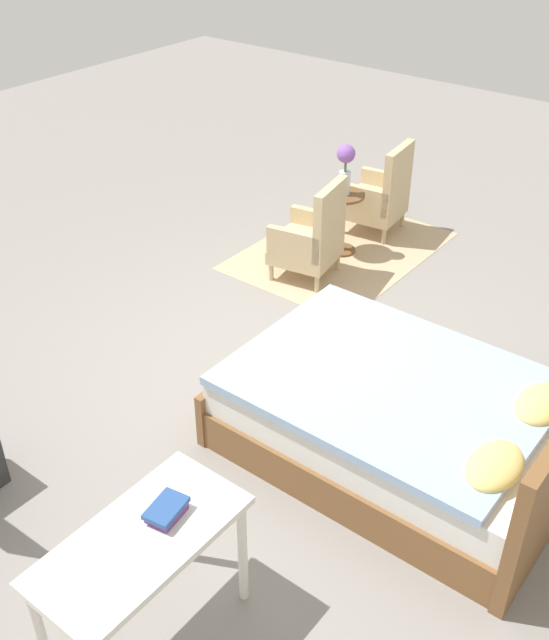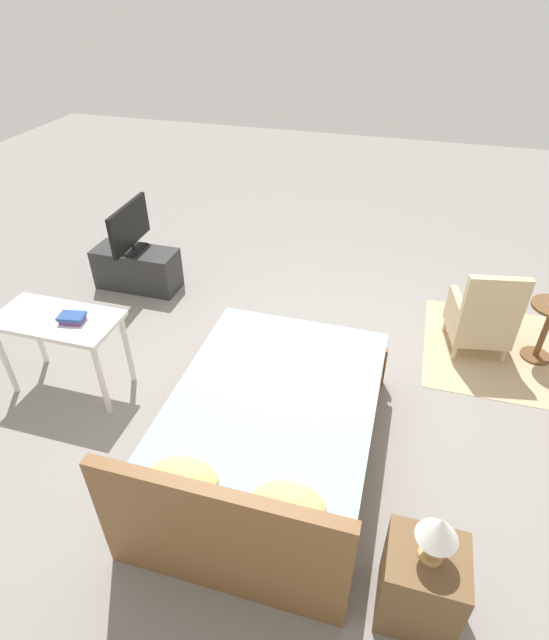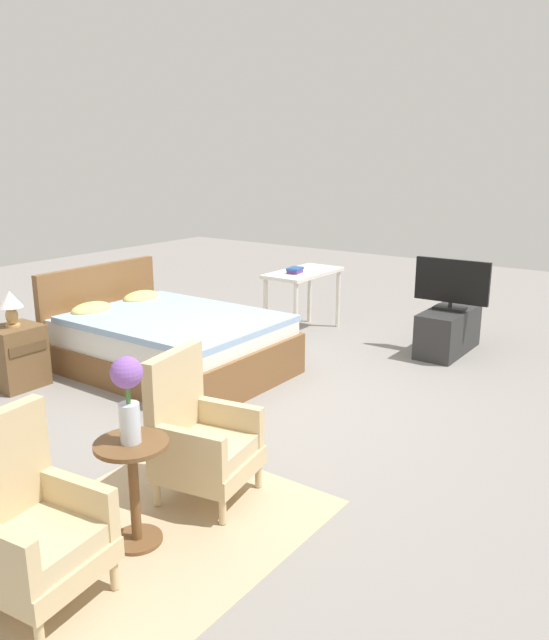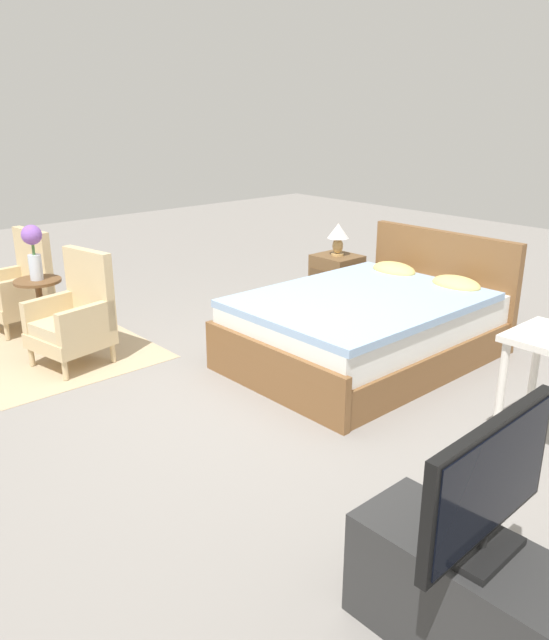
{
  "view_description": "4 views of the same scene",
  "coord_description": "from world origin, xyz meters",
  "px_view_note": "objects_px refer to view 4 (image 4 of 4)",
  "views": [
    {
      "loc": [
        3.43,
        2.71,
        3.47
      ],
      "look_at": [
        0.12,
        0.13,
        0.71
      ],
      "focal_mm": 42.0,
      "sensor_mm": 36.0,
      "label": 1
    },
    {
      "loc": [
        -0.67,
        3.53,
        3.13
      ],
      "look_at": [
        0.3,
        0.1,
        0.58
      ],
      "focal_mm": 28.0,
      "sensor_mm": 36.0,
      "label": 2
    },
    {
      "loc": [
        -4.11,
        -3.17,
        2.08
      ],
      "look_at": [
        0.14,
        -0.11,
        0.69
      ],
      "focal_mm": 35.0,
      "sensor_mm": 36.0,
      "label": 3
    },
    {
      "loc": [
        3.15,
        -2.73,
        2.03
      ],
      "look_at": [
        0.17,
        -0.05,
        0.65
      ],
      "focal_mm": 35.0,
      "sensor_mm": 36.0,
      "label": 4
    }
  ],
  "objects_px": {
    "side_table": "(40,305)",
    "table_lamp": "(338,235)",
    "bed": "(370,325)",
    "tv_stand": "(473,603)",
    "nightstand": "(336,282)",
    "armchair_by_window_right": "(75,319)",
    "tv_flatscreen": "(489,486)",
    "flower_vase": "(33,246)",
    "armchair_by_window_left": "(20,289)"
  },
  "relations": [
    {
      "from": "bed",
      "to": "tv_flatscreen",
      "type": "height_order",
      "value": "tv_flatscreen"
    },
    {
      "from": "bed",
      "to": "nightstand",
      "type": "height_order",
      "value": "bed"
    },
    {
      "from": "table_lamp",
      "to": "tv_stand",
      "type": "bearing_deg",
      "value": -40.47
    },
    {
      "from": "armchair_by_window_right",
      "to": "flower_vase",
      "type": "distance_m",
      "value": 0.78
    },
    {
      "from": "table_lamp",
      "to": "tv_flatscreen",
      "type": "height_order",
      "value": "tv_flatscreen"
    },
    {
      "from": "bed",
      "to": "tv_stand",
      "type": "bearing_deg",
      "value": -42.67
    },
    {
      "from": "armchair_by_window_right",
      "to": "flower_vase",
      "type": "height_order",
      "value": "flower_vase"
    },
    {
      "from": "flower_vase",
      "to": "table_lamp",
      "type": "xyz_separation_m",
      "value": [
        1.02,
        2.72,
        -0.11
      ]
    },
    {
      "from": "armchair_by_window_right",
      "to": "table_lamp",
      "type": "bearing_deg",
      "value": 80.72
    },
    {
      "from": "bed",
      "to": "side_table",
      "type": "bearing_deg",
      "value": -138.33
    },
    {
      "from": "tv_flatscreen",
      "to": "table_lamp",
      "type": "bearing_deg",
      "value": 139.55
    },
    {
      "from": "armchair_by_window_right",
      "to": "tv_stand",
      "type": "relative_size",
      "value": 0.96
    },
    {
      "from": "tv_stand",
      "to": "tv_flatscreen",
      "type": "distance_m",
      "value": 0.52
    },
    {
      "from": "armchair_by_window_right",
      "to": "side_table",
      "type": "relative_size",
      "value": 1.52
    },
    {
      "from": "side_table",
      "to": "tv_stand",
      "type": "bearing_deg",
      "value": -1.66
    },
    {
      "from": "armchair_by_window_left",
      "to": "tv_flatscreen",
      "type": "height_order",
      "value": "tv_flatscreen"
    },
    {
      "from": "side_table",
      "to": "nightstand",
      "type": "height_order",
      "value": "side_table"
    },
    {
      "from": "side_table",
      "to": "bed",
      "type": "bearing_deg",
      "value": 41.67
    },
    {
      "from": "nightstand",
      "to": "table_lamp",
      "type": "height_order",
      "value": "table_lamp"
    },
    {
      "from": "nightstand",
      "to": "bed",
      "type": "bearing_deg",
      "value": -35.7
    },
    {
      "from": "armchair_by_window_right",
      "to": "tv_stand",
      "type": "height_order",
      "value": "armchair_by_window_right"
    },
    {
      "from": "armchair_by_window_right",
      "to": "bed",
      "type": "bearing_deg",
      "value": 49.93
    },
    {
      "from": "bed",
      "to": "flower_vase",
      "type": "height_order",
      "value": "flower_vase"
    },
    {
      "from": "tv_flatscreen",
      "to": "tv_stand",
      "type": "bearing_deg",
      "value": -178.39
    },
    {
      "from": "armchair_by_window_right",
      "to": "nightstand",
      "type": "distance_m",
      "value": 2.7
    },
    {
      "from": "nightstand",
      "to": "tv_flatscreen",
      "type": "height_order",
      "value": "tv_flatscreen"
    },
    {
      "from": "nightstand",
      "to": "tv_flatscreen",
      "type": "relative_size",
      "value": 0.72
    },
    {
      "from": "side_table",
      "to": "table_lamp",
      "type": "xyz_separation_m",
      "value": [
        1.02,
        2.72,
        0.41
      ]
    },
    {
      "from": "armchair_by_window_left",
      "to": "flower_vase",
      "type": "distance_m",
      "value": 0.79
    },
    {
      "from": "armchair_by_window_left",
      "to": "table_lamp",
      "type": "height_order",
      "value": "armchair_by_window_left"
    },
    {
      "from": "bed",
      "to": "side_table",
      "type": "distance_m",
      "value": 2.87
    },
    {
      "from": "side_table",
      "to": "tv_stand",
      "type": "xyz_separation_m",
      "value": [
        4.35,
        -0.13,
        -0.14
      ]
    },
    {
      "from": "bed",
      "to": "nightstand",
      "type": "bearing_deg",
      "value": 144.3
    },
    {
      "from": "side_table",
      "to": "nightstand",
      "type": "relative_size",
      "value": 1.05
    },
    {
      "from": "armchair_by_window_left",
      "to": "tv_stand",
      "type": "bearing_deg",
      "value": -2.04
    },
    {
      "from": "flower_vase",
      "to": "armchair_by_window_left",
      "type": "bearing_deg",
      "value": 175.22
    },
    {
      "from": "armchair_by_window_right",
      "to": "table_lamp",
      "type": "height_order",
      "value": "armchair_by_window_right"
    },
    {
      "from": "flower_vase",
      "to": "bed",
      "type": "bearing_deg",
      "value": 41.67
    },
    {
      "from": "nightstand",
      "to": "table_lamp",
      "type": "xyz_separation_m",
      "value": [
        0.0,
        0.0,
        0.5
      ]
    },
    {
      "from": "armchair_by_window_right",
      "to": "tv_stand",
      "type": "distance_m",
      "value": 3.78
    },
    {
      "from": "nightstand",
      "to": "tv_stand",
      "type": "height_order",
      "value": "nightstand"
    },
    {
      "from": "bed",
      "to": "side_table",
      "type": "xyz_separation_m",
      "value": [
        -2.14,
        -1.91,
        0.08
      ]
    },
    {
      "from": "table_lamp",
      "to": "tv_stand",
      "type": "xyz_separation_m",
      "value": [
        3.33,
        -2.84,
        -0.55
      ]
    },
    {
      "from": "side_table",
      "to": "table_lamp",
      "type": "bearing_deg",
      "value": 69.5
    },
    {
      "from": "armchair_by_window_right",
      "to": "tv_stand",
      "type": "bearing_deg",
      "value": -2.67
    },
    {
      "from": "armchair_by_window_left",
      "to": "tv_flatscreen",
      "type": "distance_m",
      "value": 4.97
    },
    {
      "from": "tv_stand",
      "to": "tv_flatscreen",
      "type": "relative_size",
      "value": 1.2
    },
    {
      "from": "bed",
      "to": "armchair_by_window_right",
      "type": "height_order",
      "value": "bed"
    },
    {
      "from": "bed",
      "to": "armchair_by_window_left",
      "type": "xyz_separation_m",
      "value": [
        -2.74,
        -1.86,
        0.08
      ]
    },
    {
      "from": "armchair_by_window_right",
      "to": "tv_flatscreen",
      "type": "relative_size",
      "value": 1.15
    }
  ]
}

